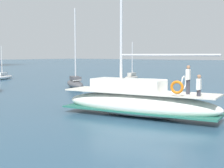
% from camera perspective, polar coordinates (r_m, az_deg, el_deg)
% --- Properties ---
extents(ground_plane, '(400.00, 400.00, 0.00)m').
position_cam_1_polar(ground_plane, '(19.33, 10.36, -5.65)').
color(ground_plane, '#2D516B').
extents(main_sailboat, '(3.74, 9.84, 13.10)m').
position_cam_1_polar(main_sailboat, '(18.97, 4.62, -3.00)').
color(main_sailboat, white).
rests_on(main_sailboat, ground).
extents(moored_catamaran, '(4.08, 2.15, 4.90)m').
position_cam_1_polar(moored_catamaran, '(49.62, -18.67, 1.27)').
color(moored_catamaran, silver).
rests_on(moored_catamaran, ground).
extents(moored_cutter_left, '(4.14, 1.51, 5.42)m').
position_cam_1_polar(moored_cutter_left, '(45.75, 3.44, 1.24)').
color(moored_cutter_left, '#B7B2A8').
rests_on(moored_cutter_left, ground).
extents(moored_cutter_right, '(4.18, 5.31, 8.47)m').
position_cam_1_polar(moored_cutter_right, '(34.96, -6.59, 0.22)').
color(moored_cutter_right, '#4C4C51').
rests_on(moored_cutter_right, ground).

